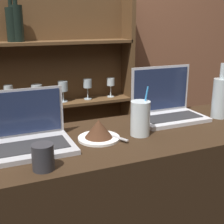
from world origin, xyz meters
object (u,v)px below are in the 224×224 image
(cake_plate, at_px, (99,131))
(coffee_cup, at_px, (43,157))
(laptop_near, at_px, (29,135))
(wine_bottle_clear, at_px, (220,97))
(water_glass, at_px, (140,118))
(laptop_far, at_px, (167,106))

(cake_plate, relative_size, coffee_cup, 2.03)
(laptop_near, bearing_deg, wine_bottle_clear, 0.19)
(water_glass, relative_size, coffee_cup, 2.37)
(water_glass, xyz_separation_m, wine_bottle_clear, (0.48, 0.06, 0.03))
(water_glass, bearing_deg, wine_bottle_clear, 7.54)
(cake_plate, bearing_deg, water_glass, -6.80)
(laptop_near, distance_m, wine_bottle_clear, 0.93)
(wine_bottle_clear, relative_size, coffee_cup, 3.09)
(coffee_cup, bearing_deg, laptop_near, 92.11)
(wine_bottle_clear, bearing_deg, cake_plate, -176.32)
(laptop_far, bearing_deg, wine_bottle_clear, -21.12)
(coffee_cup, bearing_deg, laptop_far, 25.00)
(cake_plate, xyz_separation_m, wine_bottle_clear, (0.66, 0.04, 0.07))
(laptop_near, height_order, wine_bottle_clear, wine_bottle_clear)
(laptop_far, relative_size, coffee_cup, 3.78)
(laptop_far, distance_m, water_glass, 0.28)
(cake_plate, distance_m, water_glass, 0.18)
(laptop_near, bearing_deg, water_glass, -7.70)
(laptop_near, bearing_deg, cake_plate, -8.30)
(laptop_far, distance_m, coffee_cup, 0.75)
(laptop_near, relative_size, wine_bottle_clear, 1.15)
(laptop_near, height_order, cake_plate, laptop_near)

